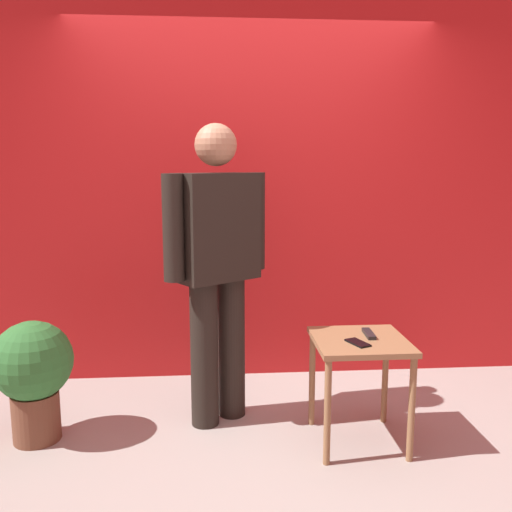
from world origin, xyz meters
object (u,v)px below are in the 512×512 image
at_px(side_table, 360,356).
at_px(potted_plant, 33,371).
at_px(standing_person, 217,260).
at_px(tv_remote, 369,334).
at_px(cell_phone, 358,343).

xyz_separation_m(side_table, potted_plant, (-1.80, 0.16, -0.09)).
distance_m(side_table, potted_plant, 1.81).
bearing_deg(potted_plant, side_table, -5.00).
bearing_deg(standing_person, potted_plant, -170.22).
bearing_deg(side_table, standing_person, 156.61).
relative_size(standing_person, tv_remote, 10.38).
relative_size(side_table, cell_phone, 4.16).
xyz_separation_m(cell_phone, potted_plant, (-1.76, 0.24, -0.20)).
xyz_separation_m(standing_person, potted_plant, (-1.03, -0.18, -0.58)).
height_order(standing_person, tv_remote, standing_person).
height_order(side_table, tv_remote, tv_remote).
bearing_deg(tv_remote, standing_person, 164.48).
distance_m(standing_person, cell_phone, 0.93).
xyz_separation_m(standing_person, side_table, (0.77, -0.33, -0.49)).
height_order(side_table, cell_phone, cell_phone).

